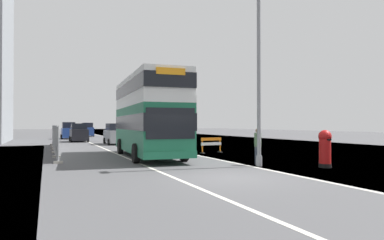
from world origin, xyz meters
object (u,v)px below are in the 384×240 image
at_px(roadworks_barrier, 211,144).
at_px(pedestrian_at_kerb, 258,146).
at_px(car_oncoming_near, 116,134).
at_px(car_receding_far, 68,131).
at_px(car_receding_mid, 79,133).
at_px(lamppost_foreground, 259,75).
at_px(double_decker_bus, 148,115).
at_px(car_far_side, 87,130).
at_px(red_pillar_postbox, 325,147).

distance_m(roadworks_barrier, pedestrian_at_kerb, 7.17).
height_order(car_oncoming_near, car_receding_far, car_receding_far).
relative_size(roadworks_barrier, car_receding_mid, 0.41).
relative_size(lamppost_foreground, pedestrian_at_kerb, 5.12).
relative_size(roadworks_barrier, car_oncoming_near, 0.38).
distance_m(double_decker_bus, roadworks_barrier, 5.25).
bearing_deg(car_receding_mid, pedestrian_at_kerb, -77.14).
bearing_deg(car_oncoming_near, roadworks_barrier, -72.96).
relative_size(roadworks_barrier, pedestrian_at_kerb, 0.94).
distance_m(lamppost_foreground, roadworks_barrier, 8.62).
bearing_deg(car_receding_far, roadworks_barrier, -74.86).
distance_m(roadworks_barrier, car_far_side, 37.33).
relative_size(car_receding_far, pedestrian_at_kerb, 2.35).
bearing_deg(lamppost_foreground, red_pillar_postbox, -31.40).
relative_size(double_decker_bus, car_oncoming_near, 2.38).
relative_size(lamppost_foreground, car_receding_far, 2.18).
height_order(lamppost_foreground, car_receding_far, lamppost_foreground).
xyz_separation_m(double_decker_bus, red_pillar_postbox, (6.05, -8.16, -1.59)).
xyz_separation_m(roadworks_barrier, pedestrian_at_kerb, (-0.92, -7.11, 0.24)).
height_order(double_decker_bus, lamppost_foreground, lamppost_foreground).
distance_m(car_receding_mid, car_far_side, 17.56).
height_order(double_decker_bus, roadworks_barrier, double_decker_bus).
height_order(car_receding_mid, pedestrian_at_kerb, car_receding_mid).
relative_size(double_decker_bus, car_receding_mid, 2.56).
xyz_separation_m(lamppost_foreground, car_far_side, (-3.08, 44.79, -3.26)).
bearing_deg(pedestrian_at_kerb, car_receding_mid, 102.86).
xyz_separation_m(car_receding_far, car_far_side, (3.34, 8.74, -0.01)).
height_order(lamppost_foreground, car_receding_mid, lamppost_foreground).
bearing_deg(pedestrian_at_kerb, double_decker_bus, 122.68).
relative_size(car_oncoming_near, car_receding_mid, 1.08).
bearing_deg(double_decker_bus, car_receding_far, 95.61).
height_order(lamppost_foreground, car_oncoming_near, lamppost_foreground).
relative_size(roadworks_barrier, car_far_side, 0.43).
xyz_separation_m(car_oncoming_near, car_receding_far, (-3.63, 15.17, 0.08)).
xyz_separation_m(lamppost_foreground, car_receding_mid, (-5.80, 27.44, -3.32)).
bearing_deg(car_far_side, pedestrian_at_kerb, -85.59).
xyz_separation_m(car_oncoming_near, car_receding_mid, (-3.01, 6.56, 0.01)).
distance_m(double_decker_bus, car_far_side, 38.21).
bearing_deg(car_oncoming_near, double_decker_bus, -92.95).
bearing_deg(pedestrian_at_kerb, car_receding_far, 100.78).
bearing_deg(red_pillar_postbox, car_receding_far, 103.38).
relative_size(lamppost_foreground, car_receding_mid, 2.22).
distance_m(red_pillar_postbox, roadworks_barrier, 9.35).
distance_m(car_oncoming_near, pedestrian_at_kerb, 20.52).
distance_m(red_pillar_postbox, pedestrian_at_kerb, 3.07).
distance_m(roadworks_barrier, car_receding_far, 29.36).
xyz_separation_m(roadworks_barrier, car_receding_far, (-7.67, 28.34, 0.40)).
bearing_deg(roadworks_barrier, lamppost_foreground, -99.16).
height_order(car_receding_mid, car_receding_far, car_receding_far).
xyz_separation_m(roadworks_barrier, car_receding_mid, (-7.04, 19.73, 0.33)).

